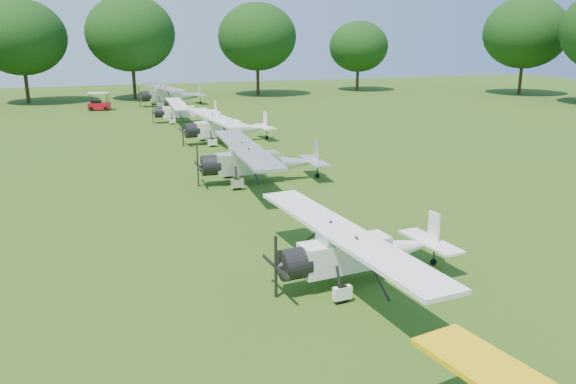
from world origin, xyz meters
The scene contains 8 objects.
ground centered at (0.00, 0.00, 0.00)m, with size 160.00×160.00×0.00m, color #2F4B12.
tree_belt centered at (3.57, 0.16, 8.03)m, with size 137.36×130.27×14.52m.
aircraft_3 centered at (-0.09, -3.28, 1.18)m, with size 6.45×10.28×2.02m.
aircraft_4 centered at (0.52, 10.38, 1.32)m, with size 7.18×11.44×2.25m.
aircraft_5 centered at (1.62, 22.78, 1.30)m, with size 7.08×11.28×2.22m.
aircraft_6 centered at (0.47, 34.42, 1.16)m, with size 6.31×10.05×1.98m.
aircraft_7 centered at (1.07, 48.14, 1.41)m, with size 7.76×12.28×2.41m.
golf_cart centered at (-6.86, 46.36, 0.64)m, with size 2.46×1.79×1.91m.
Camera 1 is at (-8.02, -18.72, 7.86)m, focal length 35.00 mm.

